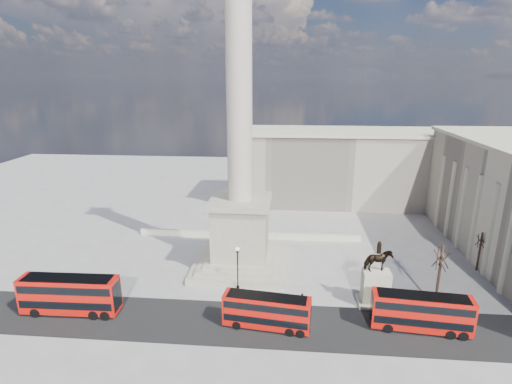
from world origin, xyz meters
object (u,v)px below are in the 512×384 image
object	(u,v)px
red_bus_a	(70,294)
pedestrian_walking	(464,312)
equestrian_statue	(376,283)
pedestrian_standing	(458,301)
nelsons_column	(240,185)
red_bus_c	(422,312)
victorian_lamp	(238,265)
red_bus_b	(267,311)
pedestrian_crossing	(302,300)

from	to	relation	value
red_bus_a	pedestrian_walking	bearing A→B (deg)	2.57
equestrian_statue	pedestrian_standing	bearing A→B (deg)	1.08
nelsons_column	red_bus_c	bearing A→B (deg)	-32.73
red_bus_a	victorian_lamp	bearing A→B (deg)	19.32
red_bus_b	pedestrian_standing	size ratio (longest dim) A/B	5.90
red_bus_a	equestrian_statue	bearing A→B (deg)	6.74
victorian_lamp	pedestrian_standing	size ratio (longest dim) A/B	3.62
nelsons_column	red_bus_a	world-z (taller)	nelsons_column
red_bus_c	pedestrian_standing	size ratio (longest dim) A/B	6.40
nelsons_column	pedestrian_walking	distance (m)	33.10
red_bus_b	victorian_lamp	bearing A→B (deg)	125.78
nelsons_column	red_bus_c	distance (m)	28.85
nelsons_column	pedestrian_crossing	distance (m)	18.55
pedestrian_standing	nelsons_column	bearing A→B (deg)	-24.23
red_bus_b	pedestrian_crossing	bearing A→B (deg)	55.82
red_bus_a	pedestrian_standing	distance (m)	48.37
red_bus_a	pedestrian_crossing	size ratio (longest dim) A/B	6.23
nelsons_column	equestrian_statue	world-z (taller)	nelsons_column
red_bus_c	red_bus_a	bearing A→B (deg)	-174.50
red_bus_a	red_bus_c	size ratio (longest dim) A/B	1.07
red_bus_a	victorian_lamp	world-z (taller)	victorian_lamp
pedestrian_crossing	red_bus_b	bearing A→B (deg)	118.62
red_bus_a	pedestrian_walking	xyz separation A→B (m)	(47.80, 3.12, -1.73)
nelsons_column	red_bus_c	xyz separation A→B (m)	(22.58, -14.51, -10.58)
victorian_lamp	pedestrian_standing	distance (m)	28.57
pedestrian_crossing	red_bus_c	bearing A→B (deg)	-125.20
pedestrian_standing	pedestrian_crossing	bearing A→B (deg)	-1.69
red_bus_c	victorian_lamp	distance (m)	23.32
red_bus_a	pedestrian_crossing	distance (m)	28.64
red_bus_a	red_bus_b	xyz separation A→B (m)	(24.20, -0.95, -0.39)
equestrian_statue	red_bus_a	bearing A→B (deg)	-172.09
red_bus_c	red_bus_b	bearing A→B (deg)	-171.21
red_bus_c	pedestrian_standing	bearing A→B (deg)	45.82
pedestrian_crossing	victorian_lamp	bearing A→B (deg)	47.50
victorian_lamp	pedestrian_crossing	distance (m)	9.78
pedestrian_crossing	equestrian_statue	bearing A→B (deg)	-101.03
red_bus_c	pedestrian_walking	xyz separation A→B (m)	(6.00, 3.01, -1.53)
red_bus_b	pedestrian_walking	bearing A→B (deg)	16.96
red_bus_b	red_bus_c	size ratio (longest dim) A/B	0.92
red_bus_a	equestrian_statue	world-z (taller)	equestrian_statue
red_bus_c	pedestrian_crossing	size ratio (longest dim) A/B	5.81
pedestrian_walking	pedestrian_standing	world-z (taller)	pedestrian_standing
nelsons_column	red_bus_a	distance (m)	26.29
pedestrian_standing	red_bus_c	bearing A→B (deg)	33.95
nelsons_column	red_bus_b	distance (m)	19.57
victorian_lamp	pedestrian_crossing	xyz separation A→B (m)	(8.67, -3.59, -2.76)
equestrian_statue	pedestrian_crossing	distance (m)	9.63
pedestrian_walking	red_bus_b	bearing A→B (deg)	-175.36
red_bus_c	pedestrian_standing	xyz separation A→B (m)	(6.23, 5.32, -1.46)
red_bus_c	victorian_lamp	bearing A→B (deg)	167.23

